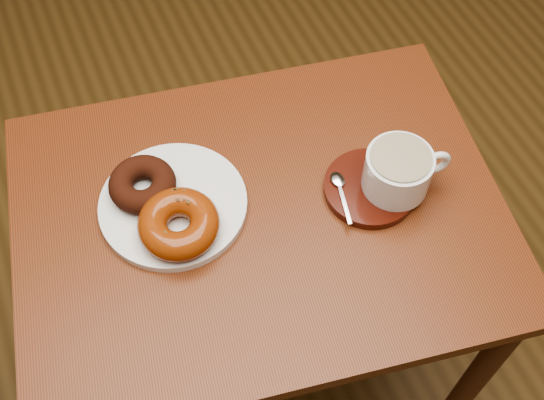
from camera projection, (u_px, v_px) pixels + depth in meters
name	position (u px, v px, depth m)	size (l,w,h in m)	color
ground	(166.00, 314.00, 1.67)	(6.00, 6.00, 0.00)	#553B1A
cafe_table	(261.00, 247.00, 1.12)	(0.81, 0.66, 0.69)	#5F2C14
donut_plate	(173.00, 205.00, 1.02)	(0.22, 0.22, 0.01)	silver
donut_cinnamon	(142.00, 184.00, 1.01)	(0.10, 0.10, 0.04)	#34130A
donut_caramel	(179.00, 224.00, 0.97)	(0.17, 0.17, 0.04)	#82340E
saucer	(370.00, 188.00, 1.04)	(0.14, 0.14, 0.02)	#390F07
coffee_cup	(399.00, 171.00, 1.00)	(0.13, 0.10, 0.07)	silver
teaspoon	(339.00, 184.00, 1.03)	(0.03, 0.09, 0.01)	silver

